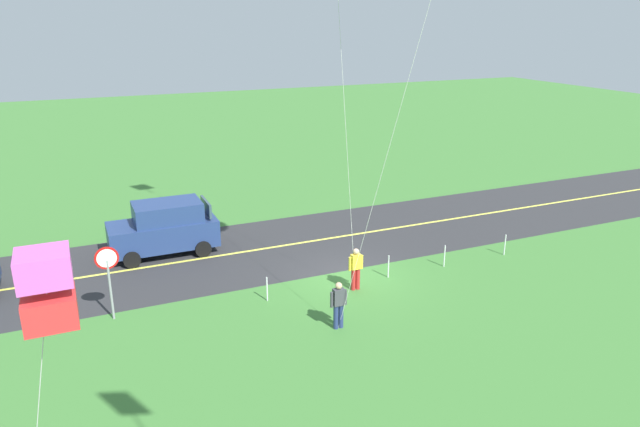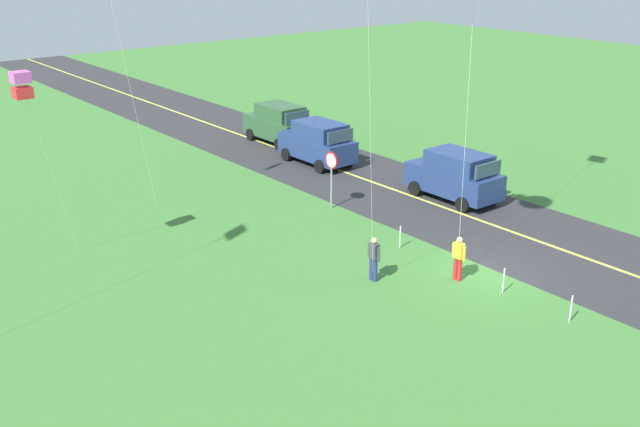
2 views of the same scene
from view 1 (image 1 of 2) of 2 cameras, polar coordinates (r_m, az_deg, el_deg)
The scene contains 12 objects.
ground_plane at distance 22.87m, azimuth 2.61°, elevation -6.22°, with size 120.00×120.00×0.10m, color #3D7533.
asphalt_road at distance 26.21m, azimuth -1.24°, elevation -2.76°, with size 120.00×7.00×0.00m, color #2D2D30.
road_centre_stripe at distance 26.21m, azimuth -1.24°, elevation -2.76°, with size 120.00×0.16×0.00m, color #E5E04C.
car_suv_foreground at distance 25.39m, azimuth -14.81°, elevation -1.35°, with size 4.40×2.12×2.24m.
stop_sign at distance 20.23m, azimuth -19.84°, elevation -5.06°, with size 0.76×0.08×2.56m.
person_adult_near at distance 21.49m, azimuth 3.48°, elevation -5.25°, with size 0.58×0.22×1.60m.
person_adult_companion at distance 18.91m, azimuth 1.80°, elevation -8.71°, with size 0.58×0.22×1.60m.
kite_yellow_high at distance 7.18m, azimuth -24.92°, elevation -6.70°, with size 1.57×1.91×7.11m.
fence_post_0 at distance 25.84m, azimuth 17.46°, elevation -2.91°, with size 0.05×0.05×0.90m, color silver.
fence_post_1 at distance 24.05m, azimuth 11.96°, elevation -4.05°, with size 0.05×0.05×0.90m, color silver.
fence_post_2 at distance 22.73m, azimuth 6.64°, elevation -5.11°, with size 0.05×0.05×0.90m, color silver.
fence_post_3 at distance 20.88m, azimuth -5.15°, elevation -7.29°, with size 0.05×0.05×0.90m, color silver.
Camera 1 is at (9.28, 18.59, 9.51)m, focal length 33.06 mm.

